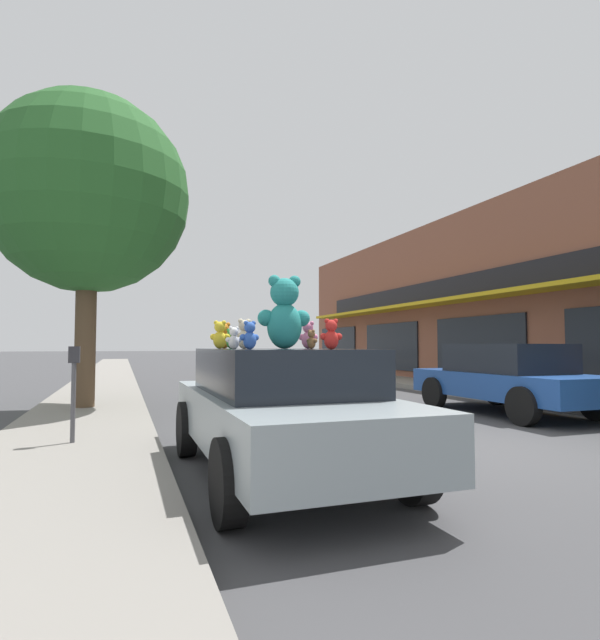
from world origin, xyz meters
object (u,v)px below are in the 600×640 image
object	(u,v)px
teddy_bear_brown	(312,340)
parked_car_far_center	(508,377)
teddy_bear_pink	(308,335)
parking_meter	(74,381)
street_tree	(88,195)
teddy_bear_red	(331,335)
teddy_bear_blue	(250,336)
teddy_bear_giant	(284,313)
teddy_bear_white	(234,338)
teddy_bear_green	(231,339)
teddy_bear_yellow	(220,335)
teddy_bear_orange	(224,336)
teddy_bear_cream	(244,334)
plush_art_car	(280,406)

from	to	relation	value
teddy_bear_brown	parked_car_far_center	world-z (taller)	teddy_bear_brown
teddy_bear_pink	parking_meter	size ratio (longest dim) A/B	0.27
street_tree	parking_meter	bearing A→B (deg)	-88.11
teddy_bear_red	teddy_bear_brown	distance (m)	0.85
teddy_bear_blue	teddy_bear_pink	bearing A→B (deg)	-145.70
teddy_bear_giant	parked_car_far_center	xyz separation A→B (m)	(5.93, 3.08, -1.02)
teddy_bear_white	teddy_bear_green	xyz separation A→B (m)	(0.22, 1.21, 0.01)
teddy_bear_yellow	teddy_bear_orange	size ratio (longest dim) A/B	1.00
teddy_bear_cream	street_tree	world-z (taller)	street_tree
teddy_bear_yellow	parking_meter	world-z (taller)	teddy_bear_yellow
teddy_bear_yellow	teddy_bear_green	size ratio (longest dim) A/B	1.36
teddy_bear_brown	teddy_bear_orange	distance (m)	1.34
teddy_bear_giant	street_tree	xyz separation A→B (m)	(-2.47, 6.02, 2.85)
teddy_bear_white	teddy_bear_orange	size ratio (longest dim) A/B	0.67
street_tree	parking_meter	world-z (taller)	street_tree
teddy_bear_green	teddy_bear_orange	size ratio (longest dim) A/B	0.73
teddy_bear_pink	teddy_bear_brown	size ratio (longest dim) A/B	1.55
teddy_bear_yellow	plush_art_car	bearing A→B (deg)	159.70
teddy_bear_brown	street_tree	xyz separation A→B (m)	(-2.75, 6.15, 3.15)
teddy_bear_cream	teddy_bear_pink	bearing A→B (deg)	-171.36
plush_art_car	teddy_bear_giant	world-z (taller)	teddy_bear_giant
teddy_bear_blue	teddy_bear_orange	distance (m)	1.59
teddy_bear_red	teddy_bear_green	distance (m)	1.78
teddy_bear_blue	street_tree	bearing A→B (deg)	-85.75
teddy_bear_white	teddy_bear_pink	bearing A→B (deg)	-143.28
teddy_bear_brown	teddy_bear_orange	xyz separation A→B (m)	(-0.78, 1.09, 0.06)
teddy_bear_pink	teddy_bear_yellow	distance (m)	1.09
teddy_bear_pink	parked_car_far_center	xyz separation A→B (m)	(5.49, 2.66, -0.78)
teddy_bear_orange	teddy_bear_cream	size ratio (longest dim) A/B	0.99
teddy_bear_orange	teddy_bear_cream	distance (m)	0.88
teddy_bear_red	teddy_bear_brown	bearing A→B (deg)	-83.37
teddy_bear_red	teddy_bear_orange	bearing A→B (deg)	-56.39
teddy_bear_blue	parked_car_far_center	bearing A→B (deg)	-162.09
teddy_bear_green	parked_car_far_center	bearing A→B (deg)	-139.65
teddy_bear_pink	parking_meter	bearing A→B (deg)	4.96
teddy_bear_blue	teddy_bear_cream	size ratio (longest dim) A/B	0.83
plush_art_car	teddy_bear_pink	size ratio (longest dim) A/B	12.69
teddy_bear_cream	parked_car_far_center	size ratio (longest dim) A/B	0.08
teddy_bear_pink	teddy_bear_blue	distance (m)	1.44
teddy_bear_giant	teddy_bear_pink	distance (m)	0.65
teddy_bear_yellow	parked_car_far_center	distance (m)	7.09
plush_art_car	teddy_bear_yellow	distance (m)	1.15
teddy_bear_orange	teddy_bear_cream	bearing A→B (deg)	108.70
plush_art_car	teddy_bear_giant	size ratio (longest dim) A/B	5.15
teddy_bear_red	teddy_bear_yellow	bearing A→B (deg)	-47.17
teddy_bear_white	teddy_bear_blue	bearing A→B (deg)	138.94
teddy_bear_cream	teddy_bear_orange	bearing A→B (deg)	-97.90
teddy_bear_pink	teddy_bear_yellow	bearing A→B (deg)	27.11
teddy_bear_red	teddy_bear_brown	size ratio (longest dim) A/B	1.36
teddy_bear_yellow	teddy_bear_cream	bearing A→B (deg)	140.06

